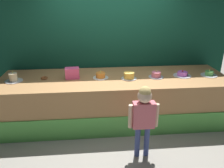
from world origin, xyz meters
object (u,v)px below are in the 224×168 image
object	(u,v)px
cake_left	(101,76)
cake_right	(182,74)
donut	(44,78)
cake_center_left	(129,76)
cake_center_right	(156,75)
cake_far_right	(209,74)
cake_far_left	(13,78)
pink_box	(72,73)
child_figure	(144,113)

from	to	relation	value
cake_left	cake_right	size ratio (longest dim) A/B	0.86
donut	cake_center_left	distance (m)	1.53
donut	cake_center_right	distance (m)	2.03
cake_right	cake_far_right	bearing A→B (deg)	-2.97
donut	cake_far_left	xyz separation A→B (m)	(-0.51, -0.08, 0.05)
donut	cake_far_left	bearing A→B (deg)	-170.88
donut	cake_left	xyz separation A→B (m)	(1.02, -0.05, 0.03)
pink_box	cake_far_right	xyz separation A→B (m)	(2.54, -0.07, -0.07)
cake_left	cake_center_left	distance (m)	0.51
pink_box	cake_right	xyz separation A→B (m)	(2.03, -0.05, -0.07)
cake_far_right	cake_left	bearing A→B (deg)	178.62
child_figure	donut	distance (m)	1.96
child_figure	cake_left	world-z (taller)	child_figure
cake_far_left	cake_center_right	bearing A→B (deg)	-0.54
pink_box	cake_left	bearing A→B (deg)	-2.73
pink_box	cake_right	bearing A→B (deg)	-1.32
child_figure	cake_far_right	bearing A→B (deg)	35.58
cake_far_left	cake_right	bearing A→B (deg)	0.08
cake_left	cake_far_left	bearing A→B (deg)	-179.00
child_figure	cake_far_left	distance (m)	2.35
cake_far_left	cake_right	size ratio (longest dim) A/B	0.92
donut	cake_center_left	world-z (taller)	cake_center_left
child_figure	cake_center_right	xyz separation A→B (m)	(0.46, 1.05, 0.18)
donut	cake_far_right	size ratio (longest dim) A/B	0.42
cake_far_left	cake_center_left	size ratio (longest dim) A/B	1.09
cake_center_left	cake_right	bearing A→B (deg)	3.37
donut	cake_right	xyz separation A→B (m)	(2.54, -0.08, 0.02)
pink_box	cake_far_left	world-z (taller)	pink_box
donut	cake_left	size ratio (longest dim) A/B	0.45
donut	cake_center_left	size ratio (longest dim) A/B	0.46
pink_box	cake_left	world-z (taller)	pink_box
cake_far_right	cake_far_left	bearing A→B (deg)	179.64
child_figure	pink_box	distance (m)	1.57
cake_right	cake_far_right	xyz separation A→B (m)	(0.51, -0.03, 0.00)
cake_far_right	cake_right	bearing A→B (deg)	177.03
child_figure	cake_center_right	size ratio (longest dim) A/B	4.15
cake_center_left	cake_left	bearing A→B (deg)	170.80
cake_left	cake_center_right	distance (m)	1.02
cake_left	cake_center_right	size ratio (longest dim) A/B	1.04
child_figure	cake_center_right	bearing A→B (deg)	66.47
cake_far_left	cake_center_right	size ratio (longest dim) A/B	1.10
donut	cake_right	size ratio (longest dim) A/B	0.39
donut	cake_center_right	bearing A→B (deg)	-2.97
cake_center_right	cake_left	bearing A→B (deg)	177.16
child_figure	cake_center_right	distance (m)	1.16
donut	cake_center_right	world-z (taller)	cake_center_right
cake_far_left	cake_center_left	distance (m)	2.03
cake_center_right	cake_right	world-z (taller)	cake_center_right
cake_center_left	cake_far_right	size ratio (longest dim) A/B	0.92
cake_center_right	child_figure	bearing A→B (deg)	-113.53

